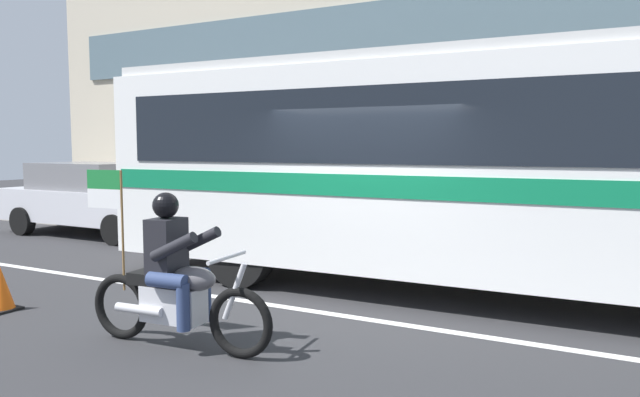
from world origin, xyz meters
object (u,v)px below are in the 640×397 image
(transit_bus, at_px, (518,157))
(traffic_cone, at_px, (1,290))
(parked_sedan_curbside, at_px, (95,198))
(fire_hydrant, at_px, (501,230))
(motorcycle_with_rider, at_px, (175,282))

(transit_bus, bearing_deg, traffic_cone, -146.84)
(parked_sedan_curbside, xyz_separation_m, fire_hydrant, (8.78, 1.39, -0.33))
(motorcycle_with_rider, height_order, parked_sedan_curbside, motorcycle_with_rider)
(parked_sedan_curbside, height_order, fire_hydrant, parked_sedan_curbside)
(fire_hydrant, height_order, traffic_cone, fire_hydrant)
(fire_hydrant, bearing_deg, transit_bus, -75.30)
(traffic_cone, bearing_deg, transit_bus, 33.16)
(transit_bus, distance_m, motorcycle_with_rider, 4.62)
(transit_bus, distance_m, parked_sedan_curbside, 9.66)
(transit_bus, distance_m, fire_hydrant, 3.18)
(parked_sedan_curbside, distance_m, fire_hydrant, 8.89)
(motorcycle_with_rider, xyz_separation_m, parked_sedan_curbside, (-6.85, 4.97, 0.18))
(parked_sedan_curbside, bearing_deg, motorcycle_with_rider, -35.95)
(traffic_cone, bearing_deg, motorcycle_with_rider, -0.23)
(motorcycle_with_rider, relative_size, parked_sedan_curbside, 0.46)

